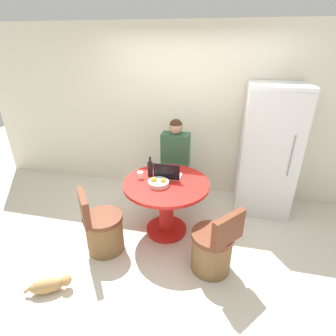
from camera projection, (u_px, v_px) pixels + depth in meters
ground_plane at (167, 248)px, 3.26m from camera, size 12.00×12.00×0.00m
wall_back at (189, 114)px, 4.08m from camera, size 7.00×0.06×2.60m
refrigerator at (268, 152)px, 3.69m from camera, size 0.76×0.66×1.85m
dining_table at (166, 199)px, 3.35m from camera, size 1.08×1.08×0.75m
chair_near_left_corner at (103, 230)px, 3.14m from camera, size 0.53×0.53×0.82m
chair_near_right_corner at (213, 249)px, 2.86m from camera, size 0.53×0.53×0.82m
person_seated at (176, 158)px, 3.92m from camera, size 0.40×0.37×1.35m
laptop at (168, 174)px, 3.34m from camera, size 0.33×0.21×0.22m
fruit_bowl at (158, 183)px, 3.17m from camera, size 0.25×0.25×0.10m
coffee_cup at (140, 175)px, 3.33m from camera, size 0.08×0.08×0.08m
bottle at (150, 168)px, 3.36m from camera, size 0.07×0.07×0.27m
cat at (50, 285)px, 2.67m from camera, size 0.43×0.28×0.17m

